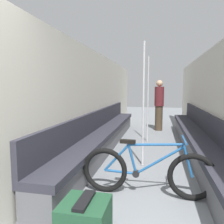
# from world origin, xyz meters

# --- Properties ---
(wall_left) EXTENTS (0.10, 10.63, 2.21)m
(wall_left) POSITION_xyz_m (-1.27, 3.71, 1.11)
(wall_left) COLOR beige
(wall_left) RESTS_ON ground
(wall_right) EXTENTS (0.10, 10.63, 2.21)m
(wall_right) POSITION_xyz_m (1.27, 3.71, 1.11)
(wall_right) COLOR beige
(wall_right) RESTS_ON ground
(bench_seat_row_left) EXTENTS (0.47, 5.99, 0.88)m
(bench_seat_row_left) POSITION_xyz_m (-1.02, 3.87, 0.30)
(bench_seat_row_left) COLOR #5B5B60
(bench_seat_row_left) RESTS_ON ground
(bench_seat_row_right) EXTENTS (0.47, 5.99, 0.88)m
(bench_seat_row_right) POSITION_xyz_m (1.02, 3.87, 0.30)
(bench_seat_row_right) COLOR #5B5B60
(bench_seat_row_right) RESTS_ON ground
(bicycle) EXTENTS (1.71, 0.46, 0.78)m
(bicycle) POSITION_xyz_m (0.06, 1.78, 0.32)
(bicycle) COLOR black
(bicycle) RESTS_ON ground
(grab_pole_near) EXTENTS (0.08, 0.08, 2.19)m
(grab_pole_near) POSITION_xyz_m (-0.07, 2.91, 1.07)
(grab_pole_near) COLOR gray
(grab_pole_near) RESTS_ON ground
(grab_pole_far) EXTENTS (0.08, 0.08, 2.19)m
(grab_pole_far) POSITION_xyz_m (-0.07, 4.74, 1.07)
(grab_pole_far) COLOR gray
(grab_pole_far) RESTS_ON ground
(passenger_standing) EXTENTS (0.30, 0.30, 1.64)m
(passenger_standing) POSITION_xyz_m (0.22, 6.32, 0.85)
(passenger_standing) COLOR #473828
(passenger_standing) RESTS_ON ground
(luggage_bag) EXTENTS (0.41, 0.40, 0.44)m
(luggage_bag) POSITION_xyz_m (-0.41, 0.74, 0.21)
(luggage_bag) COLOR #1E472D
(luggage_bag) RESTS_ON ground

